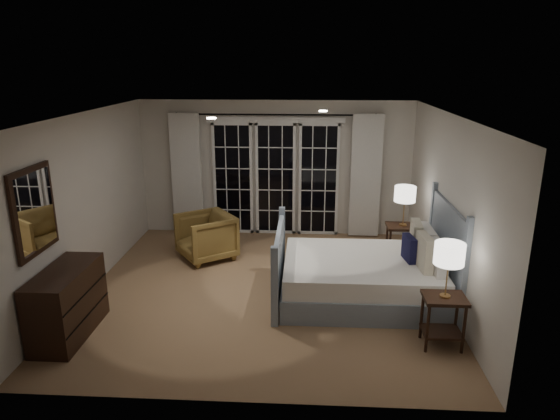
# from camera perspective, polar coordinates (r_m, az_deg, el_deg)

# --- Properties ---
(floor) EXTENTS (5.00, 5.00, 0.00)m
(floor) POSITION_cam_1_polar(r_m,az_deg,el_deg) (7.31, -1.78, -9.01)
(floor) COLOR #92654E
(floor) RESTS_ON ground
(ceiling) EXTENTS (5.00, 5.00, 0.00)m
(ceiling) POSITION_cam_1_polar(r_m,az_deg,el_deg) (6.62, -1.98, 10.87)
(ceiling) COLOR silver
(ceiling) RESTS_ON wall_back
(wall_left) EXTENTS (0.02, 5.00, 2.50)m
(wall_left) POSITION_cam_1_polar(r_m,az_deg,el_deg) (7.51, -21.25, 0.71)
(wall_left) COLOR beige
(wall_left) RESTS_ON floor
(wall_right) EXTENTS (0.02, 5.00, 2.50)m
(wall_right) POSITION_cam_1_polar(r_m,az_deg,el_deg) (7.09, 18.67, 0.08)
(wall_right) COLOR beige
(wall_right) RESTS_ON floor
(wall_back) EXTENTS (5.00, 0.02, 2.50)m
(wall_back) POSITION_cam_1_polar(r_m,az_deg,el_deg) (9.28, -0.50, 4.76)
(wall_back) COLOR beige
(wall_back) RESTS_ON floor
(wall_front) EXTENTS (5.00, 0.02, 2.50)m
(wall_front) POSITION_cam_1_polar(r_m,az_deg,el_deg) (4.53, -4.73, -8.45)
(wall_front) COLOR beige
(wall_front) RESTS_ON floor
(french_doors) EXTENTS (2.50, 0.04, 2.20)m
(french_doors) POSITION_cam_1_polar(r_m,az_deg,el_deg) (9.28, -0.51, 3.74)
(french_doors) COLOR black
(french_doors) RESTS_ON wall_back
(curtain_rod) EXTENTS (3.50, 0.03, 0.03)m
(curtain_rod) POSITION_cam_1_polar(r_m,az_deg,el_deg) (9.03, -0.56, 10.84)
(curtain_rod) COLOR black
(curtain_rod) RESTS_ON wall_back
(curtain_left) EXTENTS (0.55, 0.10, 2.25)m
(curtain_left) POSITION_cam_1_polar(r_m,az_deg,el_deg) (9.44, -10.62, 4.05)
(curtain_left) COLOR silver
(curtain_left) RESTS_ON curtain_rod
(curtain_right) EXTENTS (0.55, 0.10, 2.25)m
(curtain_right) POSITION_cam_1_polar(r_m,az_deg,el_deg) (9.23, 9.76, 3.80)
(curtain_right) COLOR silver
(curtain_right) RESTS_ON curtain_rod
(downlight_a) EXTENTS (0.12, 0.12, 0.01)m
(downlight_a) POSITION_cam_1_polar(r_m,az_deg,el_deg) (7.20, 4.95, 11.21)
(downlight_a) COLOR white
(downlight_a) RESTS_ON ceiling
(downlight_b) EXTENTS (0.12, 0.12, 0.01)m
(downlight_b) POSITION_cam_1_polar(r_m,az_deg,el_deg) (6.31, -7.84, 10.35)
(downlight_b) COLOR white
(downlight_b) RESTS_ON ceiling
(bed) EXTENTS (2.32, 1.67, 1.36)m
(bed) POSITION_cam_1_polar(r_m,az_deg,el_deg) (7.02, 9.71, -7.35)
(bed) COLOR gray
(bed) RESTS_ON floor
(nightstand_left) EXTENTS (0.48, 0.38, 0.62)m
(nightstand_left) POSITION_cam_1_polar(r_m,az_deg,el_deg) (6.10, 18.15, -11.19)
(nightstand_left) COLOR black
(nightstand_left) RESTS_ON floor
(nightstand_right) EXTENTS (0.50, 0.40, 0.65)m
(nightstand_right) POSITION_cam_1_polar(r_m,az_deg,el_deg) (8.26, 13.74, -3.17)
(nightstand_right) COLOR black
(nightstand_right) RESTS_ON floor
(lamp_left) EXTENTS (0.33, 0.33, 0.64)m
(lamp_left) POSITION_cam_1_polar(r_m,az_deg,el_deg) (5.80, 18.79, -4.81)
(lamp_left) COLOR #AE8145
(lamp_left) RESTS_ON nightstand_left
(lamp_right) EXTENTS (0.33, 0.33, 0.64)m
(lamp_right) POSITION_cam_1_polar(r_m,az_deg,el_deg) (8.05, 14.10, 1.75)
(lamp_right) COLOR #AE8145
(lamp_right) RESTS_ON nightstand_right
(armchair) EXTENTS (1.16, 1.15, 0.76)m
(armchair) POSITION_cam_1_polar(r_m,az_deg,el_deg) (8.34, -8.46, -3.03)
(armchair) COLOR brown
(armchair) RESTS_ON floor
(dresser) EXTENTS (0.50, 1.18, 0.83)m
(dresser) POSITION_cam_1_polar(r_m,az_deg,el_deg) (6.53, -23.15, -9.72)
(dresser) COLOR black
(dresser) RESTS_ON floor
(mirror) EXTENTS (0.05, 0.85, 1.00)m
(mirror) POSITION_cam_1_polar(r_m,az_deg,el_deg) (6.25, -26.27, -0.11)
(mirror) COLOR black
(mirror) RESTS_ON wall_left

